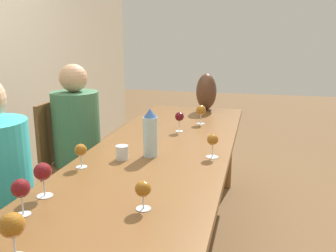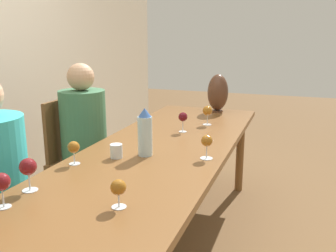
% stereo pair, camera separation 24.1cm
% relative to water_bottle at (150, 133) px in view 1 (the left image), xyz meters
% --- Properties ---
extents(dining_table, '(2.65, 0.84, 0.74)m').
position_rel_water_bottle_xyz_m(dining_table, '(0.16, -0.02, -0.20)').
color(dining_table, brown).
rests_on(dining_table, ground_plane).
extents(water_bottle, '(0.08, 0.08, 0.28)m').
position_rel_water_bottle_xyz_m(water_bottle, '(0.00, 0.00, 0.00)').
color(water_bottle, '#ADCCD6').
rests_on(water_bottle, dining_table).
extents(water_tumbler, '(0.07, 0.07, 0.08)m').
position_rel_water_bottle_xyz_m(water_tumbler, '(-0.10, 0.14, -0.09)').
color(water_tumbler, silver).
rests_on(water_tumbler, dining_table).
extents(vase, '(0.18, 0.18, 0.33)m').
position_rel_water_bottle_xyz_m(vase, '(1.34, -0.13, 0.04)').
color(vase, '#4C2D1E').
rests_on(vase, dining_table).
extents(wine_glass_0, '(0.08, 0.08, 0.15)m').
position_rel_water_bottle_xyz_m(wine_glass_0, '(-0.63, 0.29, -0.03)').
color(wine_glass_0, silver).
rests_on(wine_glass_0, dining_table).
extents(wine_glass_1, '(0.07, 0.07, 0.12)m').
position_rel_water_bottle_xyz_m(wine_glass_1, '(-0.65, -0.16, -0.05)').
color(wine_glass_1, silver).
rests_on(wine_glass_1, dining_table).
extents(wine_glass_2, '(0.07, 0.07, 0.15)m').
position_rel_water_bottle_xyz_m(wine_glass_2, '(0.84, -0.16, -0.03)').
color(wine_glass_2, silver).
rests_on(wine_glass_2, dining_table).
extents(wine_glass_3, '(0.06, 0.06, 0.13)m').
position_rel_water_bottle_xyz_m(wine_glass_3, '(-0.27, 0.30, -0.04)').
color(wine_glass_3, silver).
rests_on(wine_glass_3, dining_table).
extents(wine_glass_4, '(0.07, 0.07, 0.14)m').
position_rel_water_bottle_xyz_m(wine_glass_4, '(0.06, -0.35, -0.04)').
color(wine_glass_4, silver).
rests_on(wine_glass_4, dining_table).
extents(wine_glass_5, '(0.06, 0.06, 0.14)m').
position_rel_water_bottle_xyz_m(wine_glass_5, '(0.57, -0.05, -0.03)').
color(wine_glass_5, silver).
rests_on(wine_glass_5, dining_table).
extents(wine_glass_6, '(0.07, 0.07, 0.15)m').
position_rel_water_bottle_xyz_m(wine_glass_6, '(-0.80, 0.28, -0.03)').
color(wine_glass_6, silver).
rests_on(wine_glass_6, dining_table).
extents(wine_glass_7, '(0.08, 0.08, 0.15)m').
position_rel_water_bottle_xyz_m(wine_glass_7, '(-1.06, 0.13, -0.02)').
color(wine_glass_7, silver).
rests_on(wine_glass_7, dining_table).
extents(chair_far, '(0.44, 0.44, 0.93)m').
position_rel_water_bottle_xyz_m(chair_far, '(0.48, 0.78, -0.37)').
color(chair_far, brown).
rests_on(chair_far, ground_plane).
extents(person_far, '(0.34, 0.34, 1.21)m').
position_rel_water_bottle_xyz_m(person_far, '(0.48, 0.69, -0.22)').
color(person_far, '#2D2D38').
rests_on(person_far, ground_plane).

